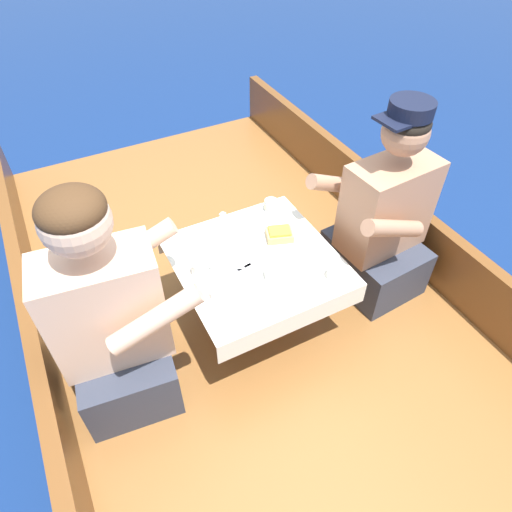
% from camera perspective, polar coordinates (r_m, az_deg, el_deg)
% --- Properties ---
extents(ground_plane, '(60.00, 60.00, 0.00)m').
position_cam_1_polar(ground_plane, '(2.51, -1.04, -9.76)').
color(ground_plane, navy).
extents(boat_deck, '(1.93, 3.49, 0.27)m').
position_cam_1_polar(boat_deck, '(2.40, -1.08, -7.87)').
color(boat_deck, brown).
rests_on(boat_deck, ground_plane).
extents(gunwale_port, '(0.06, 3.49, 0.32)m').
position_cam_1_polar(gunwale_port, '(2.10, -25.11, -11.42)').
color(gunwale_port, brown).
rests_on(gunwale_port, boat_deck).
extents(gunwale_starboard, '(0.06, 3.49, 0.32)m').
position_cam_1_polar(gunwale_starboard, '(2.61, 17.51, 4.05)').
color(gunwale_starboard, brown).
rests_on(gunwale_starboard, boat_deck).
extents(cockpit_table, '(0.67, 0.67, 0.39)m').
position_cam_1_polar(cockpit_table, '(1.98, 0.00, -1.31)').
color(cockpit_table, '#B2B2B7').
rests_on(cockpit_table, boat_deck).
extents(person_port, '(0.56, 0.49, 1.00)m').
position_cam_1_polar(person_port, '(1.78, -17.50, -7.88)').
color(person_port, '#333847').
rests_on(person_port, boat_deck).
extents(person_starboard, '(0.54, 0.47, 0.98)m').
position_cam_1_polar(person_starboard, '(2.21, 15.48, 4.00)').
color(person_starboard, '#333847').
rests_on(person_starboard, boat_deck).
extents(plate_sandwich, '(0.21, 0.21, 0.01)m').
position_cam_1_polar(plate_sandwich, '(2.05, 2.93, 2.16)').
color(plate_sandwich, silver).
rests_on(plate_sandwich, cockpit_table).
extents(plate_bread, '(0.16, 0.16, 0.01)m').
position_cam_1_polar(plate_bread, '(2.06, -5.83, 2.30)').
color(plate_bread, silver).
rests_on(plate_bread, cockpit_table).
extents(sandwich, '(0.14, 0.12, 0.05)m').
position_cam_1_polar(sandwich, '(2.03, 2.95, 2.74)').
color(sandwich, tan).
rests_on(sandwich, plate_sandwich).
extents(bowl_port_near, '(0.13, 0.13, 0.04)m').
position_cam_1_polar(bowl_port_near, '(1.80, -3.69, -4.47)').
color(bowl_port_near, silver).
rests_on(bowl_port_near, cockpit_table).
extents(bowl_starboard_near, '(0.14, 0.14, 0.04)m').
position_cam_1_polar(bowl_starboard_near, '(1.87, 3.28, -2.10)').
color(bowl_starboard_near, silver).
rests_on(bowl_starboard_near, cockpit_table).
extents(coffee_cup_port, '(0.10, 0.07, 0.05)m').
position_cam_1_polar(coffee_cup_port, '(1.89, 10.00, -2.08)').
color(coffee_cup_port, silver).
rests_on(coffee_cup_port, cockpit_table).
extents(coffee_cup_starboard, '(0.09, 0.07, 0.06)m').
position_cam_1_polar(coffee_cup_starboard, '(1.88, -7.06, -1.49)').
color(coffee_cup_starboard, silver).
rests_on(coffee_cup_starboard, cockpit_table).
extents(tin_can, '(0.07, 0.07, 0.05)m').
position_cam_1_polar(tin_can, '(2.20, 1.89, 6.38)').
color(tin_can, silver).
rests_on(tin_can, cockpit_table).
extents(utensil_fork_starboard, '(0.17, 0.04, 0.00)m').
position_cam_1_polar(utensil_fork_starboard, '(1.90, -2.28, -1.87)').
color(utensil_fork_starboard, silver).
rests_on(utensil_fork_starboard, cockpit_table).
extents(utensil_spoon_starboard, '(0.14, 0.11, 0.01)m').
position_cam_1_polar(utensil_spoon_starboard, '(1.79, 1.23, -5.62)').
color(utensil_spoon_starboard, silver).
rests_on(utensil_spoon_starboard, cockpit_table).
extents(utensil_spoon_port, '(0.05, 0.17, 0.01)m').
position_cam_1_polar(utensil_spoon_port, '(2.16, -3.90, 4.62)').
color(utensil_spoon_port, silver).
rests_on(utensil_spoon_port, cockpit_table).
extents(utensil_spoon_center, '(0.05, 0.17, 0.01)m').
position_cam_1_polar(utensil_spoon_center, '(1.83, 4.09, -4.38)').
color(utensil_spoon_center, silver).
rests_on(utensil_spoon_center, cockpit_table).
extents(utensil_knife_starboard, '(0.14, 0.12, 0.00)m').
position_cam_1_polar(utensil_knife_starboard, '(1.92, -4.00, -1.44)').
color(utensil_knife_starboard, silver).
rests_on(utensil_knife_starboard, cockpit_table).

